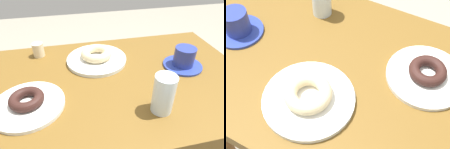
# 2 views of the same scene
# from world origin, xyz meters

# --- Properties ---
(table) EXTENTS (0.95, 0.62, 0.76)m
(table) POSITION_xyz_m (0.00, 0.00, 0.63)
(table) COLOR brown
(table) RESTS_ON ground_plane
(plate_chocolate_ring) EXTENTS (0.21, 0.21, 0.01)m
(plate_chocolate_ring) POSITION_xyz_m (-0.30, -0.08, 0.76)
(plate_chocolate_ring) COLOR white
(plate_chocolate_ring) RESTS_ON table
(napkin_chocolate_ring) EXTENTS (0.17, 0.17, 0.00)m
(napkin_chocolate_ring) POSITION_xyz_m (-0.30, -0.08, 0.77)
(napkin_chocolate_ring) COLOR white
(napkin_chocolate_ring) RESTS_ON plate_chocolate_ring
(donut_chocolate_ring) EXTENTS (0.10, 0.10, 0.03)m
(donut_chocolate_ring) POSITION_xyz_m (-0.30, -0.08, 0.79)
(donut_chocolate_ring) COLOR #321A16
(donut_chocolate_ring) RESTS_ON napkin_chocolate_ring
(plate_sugar_ring) EXTENTS (0.24, 0.24, 0.01)m
(plate_sugar_ring) POSITION_xyz_m (-0.06, 0.13, 0.76)
(plate_sugar_ring) COLOR white
(plate_sugar_ring) RESTS_ON table
(napkin_sugar_ring) EXTENTS (0.15, 0.15, 0.00)m
(napkin_sugar_ring) POSITION_xyz_m (-0.06, 0.13, 0.77)
(napkin_sugar_ring) COLOR white
(napkin_sugar_ring) RESTS_ON plate_sugar_ring
(donut_sugar_ring) EXTENTS (0.12, 0.12, 0.03)m
(donut_sugar_ring) POSITION_xyz_m (-0.06, 0.13, 0.79)
(donut_sugar_ring) COLOR beige
(donut_sugar_ring) RESTS_ON napkin_sugar_ring
(coffee_cup) EXTENTS (0.15, 0.15, 0.08)m
(coffee_cup) POSITION_xyz_m (0.26, 0.02, 0.79)
(coffee_cup) COLOR #273994
(coffee_cup) RESTS_ON table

